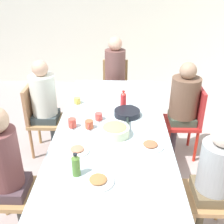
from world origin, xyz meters
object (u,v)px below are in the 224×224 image
Objects in this scene: plate_0 at (77,150)px; plate_1 at (98,181)px; chair_2 at (40,116)px; chair_1 at (115,86)px; person_2 at (45,101)px; cup_2 at (99,117)px; chair_3 at (222,191)px; cup_0 at (77,101)px; bottle_1 at (123,100)px; person_3 at (214,174)px; chair_4 at (0,186)px; chair_0 at (188,118)px; person_4 at (6,165)px; bowl_0 at (115,130)px; bottle_0 at (76,165)px; person_1 at (115,73)px; cup_1 at (89,124)px; plate_2 at (150,145)px; cup_3 at (72,123)px; serving_pan at (127,113)px; person_0 at (183,102)px; dining_table at (112,131)px.

plate_0 is 0.42m from plate_1.
chair_1 is at bearing 137.59° from chair_2.
person_2 is 10.92× the size of cup_2.
chair_3 is 1.75m from cup_0.
cup_2 is (-0.92, -0.06, 0.02)m from plate_1.
chair_2 is at bearing -101.50° from bottle_1.
plate_0 is at bearing -98.55° from chair_3.
person_3 reaches higher than cup_2.
chair_0 is at bearing 124.15° from chair_4.
chair_0 is 1.61m from plate_0.
person_3 reaches higher than chair_2.
person_4 reaches higher than bowl_0.
chair_4 reaches higher than bowl_0.
chair_0 is 1.00× the size of chair_1.
bottle_0 reaches higher than plate_1.
plate_1 is 0.86× the size of bowl_0.
chair_1 is 0.27m from person_1.
chair_2 is at bearing -134.10° from cup_1.
person_3 is at bearing 52.98° from person_2.
plate_2 is (0.97, 1.25, 0.25)m from chair_2.
person_2 is 6.11× the size of bottle_1.
chair_2 reaches higher than cup_1.
cup_0 is 0.53m from cup_3.
cup_1 is at bearing -54.56° from serving_pan.
plate_1 is at bearing -1.80° from chair_1.
chair_2 is 0.89m from cup_3.
chair_0 is 0.24m from person_0.
person_1 is at bearing 173.87° from bottle_0.
chair_0 is at bearing 124.15° from dining_table.
chair_3 is 7.96× the size of cup_3.
cup_1 is (-0.30, -0.56, 0.03)m from plate_2.
cup_1 reaches higher than cup_2.
chair_4 is 0.94m from cup_1.
cup_2 is at bearing -64.36° from chair_0.
bottle_0 is (2.35, -0.24, 0.33)m from chair_1.
chair_3 is 7.90× the size of cup_0.
plate_2 is 1.13m from cup_0.
person_0 is at bearing 153.57° from plate_2.
chair_4 is at bearing -64.71° from bowl_0.
chair_4 is 7.86× the size of cup_1.
person_3 is 0.92m from plate_1.
person_1 reaches higher than person_2.
cup_1 is at bearing -118.55° from person_3.
chair_0 is at bearing 90.00° from chair_2.
chair_0 is 7.96× the size of cup_3.
chair_1 is 2.44m from plate_1.
chair_2 and chair_3 have the same top height.
chair_3 is 3.87× the size of plate_1.
bowl_0 is (-0.18, -0.31, 0.04)m from plate_2.
chair_0 is 7.86× the size of cup_1.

